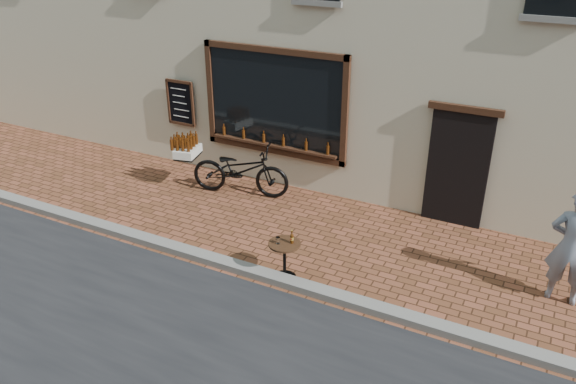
% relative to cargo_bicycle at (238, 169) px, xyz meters
% --- Properties ---
extents(ground, '(90.00, 90.00, 0.00)m').
position_rel_cargo_bicycle_xyz_m(ground, '(2.35, -2.67, -0.56)').
color(ground, brown).
rests_on(ground, ground).
extents(kerb, '(90.00, 0.25, 0.12)m').
position_rel_cargo_bicycle_xyz_m(kerb, '(2.35, -2.47, -0.50)').
color(kerb, slate).
rests_on(kerb, ground).
extents(cargo_bicycle, '(2.50, 1.18, 1.17)m').
position_rel_cargo_bicycle_xyz_m(cargo_bicycle, '(0.00, 0.00, 0.00)').
color(cargo_bicycle, black).
rests_on(cargo_bicycle, ground).
extents(bistro_table, '(0.52, 0.52, 0.89)m').
position_rel_cargo_bicycle_xyz_m(bistro_table, '(2.29, -2.31, -0.08)').
color(bistro_table, black).
rests_on(bistro_table, ground).
extents(pedestrian, '(0.69, 0.46, 1.86)m').
position_rel_cargo_bicycle_xyz_m(pedestrian, '(6.29, -0.88, 0.37)').
color(pedestrian, gray).
rests_on(pedestrian, ground).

